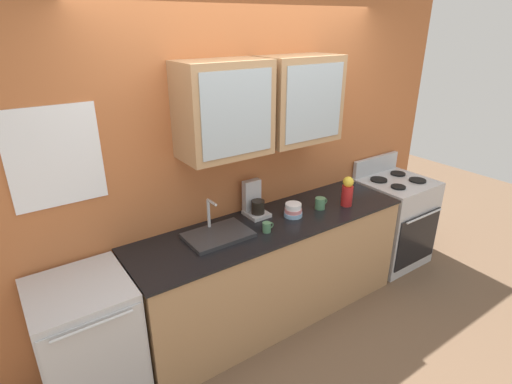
# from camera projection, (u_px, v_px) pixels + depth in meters

# --- Properties ---
(ground_plane) EXTENTS (10.00, 10.00, 0.00)m
(ground_plane) POSITION_uv_depth(u_px,v_px,m) (272.00, 313.00, 3.57)
(ground_plane) COLOR brown
(back_wall_unit) EXTENTS (4.39, 0.46, 2.77)m
(back_wall_unit) POSITION_uv_depth(u_px,v_px,m) (250.00, 144.00, 3.25)
(back_wall_unit) COLOR #B76638
(back_wall_unit) RESTS_ON ground_plane
(counter) EXTENTS (2.37, 0.66, 0.90)m
(counter) POSITION_uv_depth(u_px,v_px,m) (273.00, 270.00, 3.40)
(counter) COLOR #A87F56
(counter) RESTS_ON ground_plane
(stove_range) EXTENTS (0.68, 0.67, 1.08)m
(stove_range) POSITION_uv_depth(u_px,v_px,m) (392.00, 220.00, 4.23)
(stove_range) COLOR silver
(stove_range) RESTS_ON ground_plane
(sink_faucet) EXTENTS (0.48, 0.33, 0.27)m
(sink_faucet) POSITION_uv_depth(u_px,v_px,m) (218.00, 234.00, 2.99)
(sink_faucet) COLOR #2D2D30
(sink_faucet) RESTS_ON counter
(bowl_stack) EXTENTS (0.15, 0.15, 0.11)m
(bowl_stack) POSITION_uv_depth(u_px,v_px,m) (293.00, 210.00, 3.30)
(bowl_stack) COLOR #8CB7E0
(bowl_stack) RESTS_ON counter
(vase) EXTENTS (0.10, 0.10, 0.26)m
(vase) POSITION_uv_depth(u_px,v_px,m) (347.00, 191.00, 3.47)
(vase) COLOR #B21E1E
(vase) RESTS_ON counter
(cup_near_sink) EXTENTS (0.10, 0.06, 0.08)m
(cup_near_sink) POSITION_uv_depth(u_px,v_px,m) (267.00, 227.00, 3.06)
(cup_near_sink) COLOR #4C7F59
(cup_near_sink) RESTS_ON counter
(cup_near_bowls) EXTENTS (0.12, 0.09, 0.10)m
(cup_near_bowls) POSITION_uv_depth(u_px,v_px,m) (320.00, 203.00, 3.44)
(cup_near_bowls) COLOR #4C7F59
(cup_near_bowls) RESTS_ON counter
(dishwasher) EXTENTS (0.59, 0.64, 0.90)m
(dishwasher) POSITION_uv_depth(u_px,v_px,m) (89.00, 345.00, 2.60)
(dishwasher) COLOR silver
(dishwasher) RESTS_ON ground_plane
(coffee_maker) EXTENTS (0.17, 0.20, 0.29)m
(coffee_maker) POSITION_uv_depth(u_px,v_px,m) (254.00, 202.00, 3.31)
(coffee_maker) COLOR #B7B7BC
(coffee_maker) RESTS_ON counter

